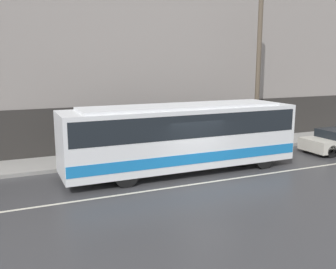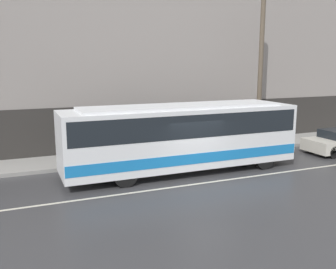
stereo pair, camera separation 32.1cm
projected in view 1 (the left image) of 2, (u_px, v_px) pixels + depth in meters
ground_plane at (204, 183)px, 15.59m from camera, size 60.00×60.00×0.00m
sidewalk at (156, 153)px, 20.37m from camera, size 60.00×2.67×0.17m
building_facade at (146, 59)px, 20.76m from camera, size 60.00×0.35×10.64m
lane_stripe at (204, 183)px, 15.59m from camera, size 54.00×0.14×0.01m
transit_bus at (182, 134)px, 16.93m from camera, size 10.81×2.52×3.09m
utility_pole_near at (258, 73)px, 21.52m from camera, size 0.27×0.27×8.35m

